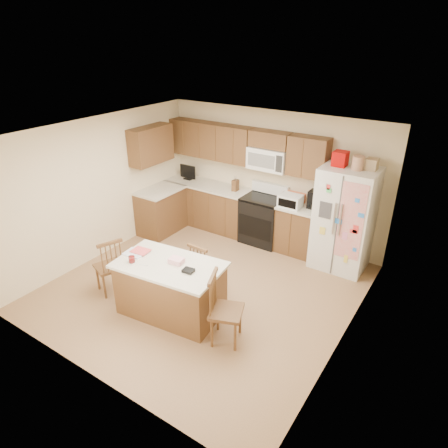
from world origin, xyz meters
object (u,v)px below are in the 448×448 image
Objects in this scene: refrigerator at (344,218)px; windsor_chair_back at (203,270)px; island at (171,288)px; windsor_chair_right at (224,311)px; windsor_chair_left at (110,267)px; stove at (263,219)px.

refrigerator reaches higher than windsor_chair_back.
windsor_chair_back is (0.11, 0.66, 0.00)m from island.
windsor_chair_left is at bearing -178.66° from windsor_chair_right.
stove is at bearing 108.51° from windsor_chair_right.
windsor_chair_right is (0.97, -0.07, 0.06)m from island.
refrigerator is at bearing -2.30° from stove.
windsor_chair_right is (0.87, -0.72, 0.06)m from windsor_chair_back.
stove is 2.93m from windsor_chair_right.
windsor_chair_right is at bearing -39.87° from windsor_chair_back.
island is (-0.04, -2.71, -0.05)m from stove.
windsor_chair_back is at bearing 80.79° from island.
windsor_chair_back is at bearing -127.08° from refrigerator.
windsor_chair_back is 1.13m from windsor_chair_right.
island is at bearing 5.79° from windsor_chair_left.
windsor_chair_right is at bearing -3.84° from island.
windsor_chair_back is at bearing -88.21° from stove.
stove reaches higher than windsor_chair_back.
windsor_chair_right is at bearing -103.25° from refrigerator.
refrigerator is 3.14m from island.
stove is at bearing 67.45° from windsor_chair_left.
stove is at bearing 91.79° from windsor_chair_back.
windsor_chair_left is at bearing -134.78° from refrigerator.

